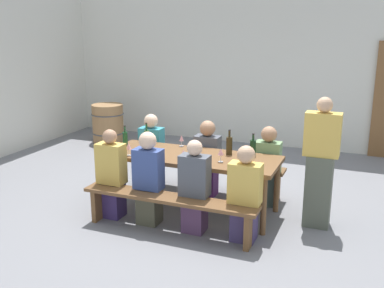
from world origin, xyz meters
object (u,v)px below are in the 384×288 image
(wine_glass_2, at_px, (183,154))
(wine_bottle_3, at_px, (253,147))
(standing_host, at_px, (320,166))
(seated_guest_far_2, at_px, (268,167))
(bench_far, at_px, (211,168))
(wine_glass_0, at_px, (221,152))
(wine_bottle_2, at_px, (147,138))
(seated_guest_near_0, at_px, (112,176))
(seated_guest_near_3, at_px, (245,196))
(wine_barrel, at_px, (108,123))
(wine_bottle_1, at_px, (125,140))
(bench_near, at_px, (169,204))
(seated_guest_far_0, at_px, (152,153))
(seated_guest_near_2, at_px, (195,189))
(wine_glass_1, at_px, (128,146))
(wine_bottle_0, at_px, (229,145))
(tasting_table, at_px, (192,161))
(seated_guest_near_1, at_px, (149,180))
(wine_glass_3, at_px, (182,138))

(wine_glass_2, bearing_deg, wine_bottle_3, 40.49)
(standing_host, bearing_deg, seated_guest_far_2, -31.28)
(bench_far, bearing_deg, wine_glass_2, -88.79)
(wine_glass_0, distance_m, seated_guest_far_2, 0.90)
(bench_far, xyz_separation_m, wine_bottle_3, (0.73, -0.45, 0.50))
(wine_bottle_2, height_order, seated_guest_far_2, wine_bottle_2)
(seated_guest_far_2, height_order, standing_host, standing_host)
(seated_guest_near_0, height_order, seated_guest_near_3, seated_guest_near_0)
(bench_far, xyz_separation_m, wine_barrel, (-2.97, 1.93, 0.03))
(wine_bottle_1, bearing_deg, bench_far, 37.49)
(bench_near, xyz_separation_m, bench_far, (0.00, 1.44, 0.00))
(bench_far, xyz_separation_m, seated_guest_near_0, (-0.85, -1.29, 0.18))
(bench_near, relative_size, wine_glass_2, 13.58)
(wine_bottle_1, xyz_separation_m, wine_barrel, (-2.00, 2.67, -0.48))
(wine_glass_0, height_order, seated_guest_near_3, seated_guest_near_3)
(seated_guest_near_3, distance_m, seated_guest_far_0, 2.09)
(bench_near, height_order, wine_glass_0, wine_glass_0)
(seated_guest_far_0, bearing_deg, bench_far, 99.69)
(bench_far, height_order, wine_glass_0, wine_glass_0)
(seated_guest_near_2, xyz_separation_m, seated_guest_far_2, (0.59, 1.14, -0.00))
(wine_glass_1, relative_size, standing_host, 0.11)
(wine_bottle_0, bearing_deg, tasting_table, -152.82)
(bench_near, height_order, wine_bottle_0, wine_bottle_0)
(seated_guest_near_0, height_order, seated_guest_far_2, seated_guest_near_0)
(seated_guest_near_1, height_order, wine_barrel, seated_guest_near_1)
(bench_near, distance_m, wine_bottle_3, 1.33)
(wine_bottle_2, xyz_separation_m, standing_host, (2.31, -0.02, -0.12))
(wine_bottle_2, bearing_deg, wine_bottle_1, -144.09)
(wine_glass_0, height_order, seated_guest_near_0, seated_guest_near_0)
(wine_glass_0, bearing_deg, seated_guest_near_1, -150.37)
(bench_near, relative_size, seated_guest_near_3, 1.92)
(seated_guest_far_0, relative_size, standing_host, 0.71)
(seated_guest_far_0, bearing_deg, wine_bottle_1, -8.57)
(seated_guest_near_3, bearing_deg, wine_bottle_2, 65.67)
(wine_glass_1, bearing_deg, wine_glass_3, 56.42)
(standing_host, bearing_deg, wine_barrel, -28.92)
(wine_bottle_1, height_order, seated_guest_near_2, seated_guest_near_2)
(standing_host, bearing_deg, seated_guest_near_2, 28.25)
(tasting_table, xyz_separation_m, bench_near, (0.00, -0.72, -0.32))
(seated_guest_near_1, distance_m, seated_guest_near_3, 1.20)
(seated_guest_near_1, relative_size, seated_guest_near_2, 1.04)
(wine_glass_0, bearing_deg, wine_glass_3, 146.22)
(bench_near, xyz_separation_m, wine_bottle_0, (0.43, 0.94, 0.51))
(seated_guest_far_0, relative_size, wine_barrel, 1.43)
(wine_bottle_1, bearing_deg, wine_barrel, 126.86)
(seated_guest_far_2, bearing_deg, wine_bottle_2, -75.20)
(wine_glass_2, relative_size, seated_guest_far_0, 0.14)
(wine_glass_0, height_order, wine_glass_2, wine_glass_0)
(wine_bottle_2, bearing_deg, wine_glass_2, -32.48)
(seated_guest_near_0, distance_m, standing_host, 2.54)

